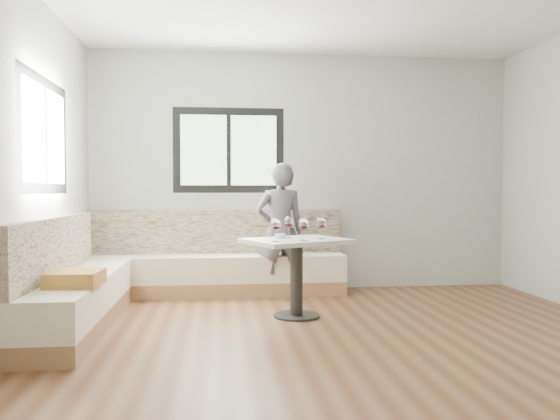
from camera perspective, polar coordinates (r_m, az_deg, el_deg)
The scene contains 9 objects.
room at distance 4.15m, azimuth 6.63°, elevation 5.27°, with size 5.01×5.01×2.81m.
banquette at distance 5.68m, azimuth -12.19°, elevation -6.56°, with size 2.90×2.80×0.95m.
table at distance 5.09m, azimuth 1.73°, elevation -5.08°, with size 1.09×0.99×0.73m.
person at distance 6.06m, azimuth 0.02°, elevation -2.09°, with size 0.54×0.35×1.48m, color #534C55.
olive_ramekin at distance 5.12m, azimuth -0.00°, elevation -2.74°, with size 0.11×0.11×0.04m.
wine_glass_a at distance 4.80m, azimuth -0.43°, elevation -1.61°, with size 0.09×0.09×0.21m.
wine_glass_b at distance 4.88m, azimuth 2.49°, elevation -1.56°, with size 0.09×0.09×0.21m.
wine_glass_c at distance 5.07m, azimuth 4.31°, elevation -1.42°, with size 0.09×0.09×0.21m.
wine_glass_d at distance 5.17m, azimuth 0.94°, elevation -1.35°, with size 0.09×0.09×0.21m.
Camera 1 is at (-1.00, -3.96, 1.18)m, focal length 35.00 mm.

